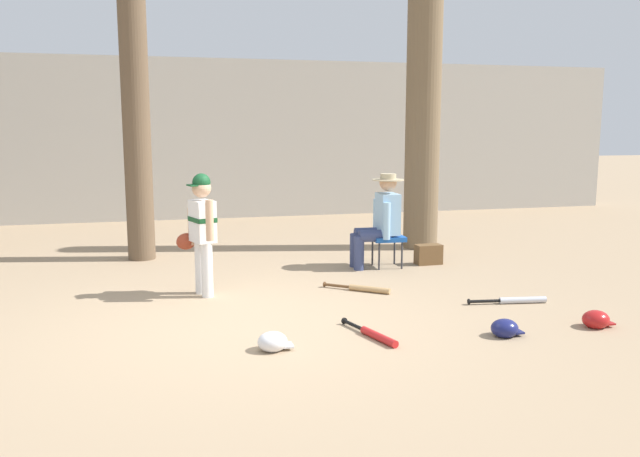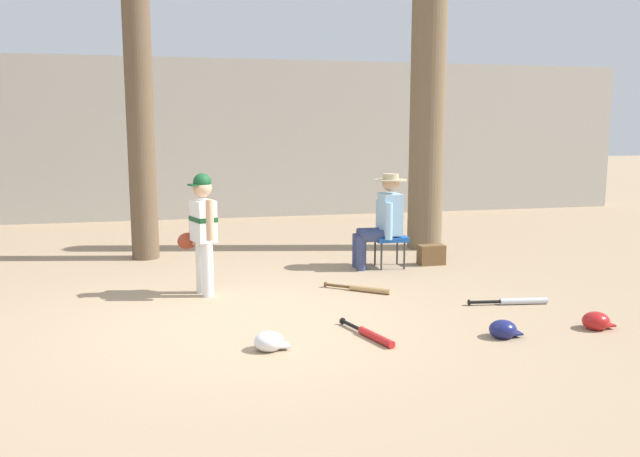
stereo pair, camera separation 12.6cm
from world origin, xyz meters
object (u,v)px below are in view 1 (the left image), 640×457
at_px(folding_stool, 387,239).
at_px(bat_wood_tan, 364,289).
at_px(batting_helmet_navy, 505,328).
at_px(tree_behind_spectator, 423,96).
at_px(handbag_beside_stool, 428,254).
at_px(bat_aluminum_silver, 517,300).
at_px(tree_near_player, 134,75).
at_px(seated_spectator, 380,218).
at_px(young_ballplayer, 201,226).
at_px(batting_helmet_red, 596,320).
at_px(bat_red_barrel, 375,335).
at_px(batting_helmet_white, 273,342).

height_order(folding_stool, bat_wood_tan, folding_stool).
bearing_deg(batting_helmet_navy, tree_behind_spectator, 77.05).
xyz_separation_m(handbag_beside_stool, bat_aluminum_silver, (0.10, -2.01, -0.10)).
xyz_separation_m(tree_near_player, folding_stool, (3.07, -1.32, -2.09)).
xyz_separation_m(seated_spectator, handbag_beside_stool, (0.68, 0.02, -0.51)).
relative_size(tree_behind_spectator, young_ballplayer, 3.94).
relative_size(tree_behind_spectator, folding_stool, 12.33).
relative_size(folding_stool, batting_helmet_red, 1.44).
bearing_deg(batting_helmet_red, handbag_beside_stool, 97.05).
height_order(tree_near_player, bat_wood_tan, tree_near_player).
distance_m(tree_behind_spectator, folding_stool, 2.42).
xyz_separation_m(folding_stool, bat_wood_tan, (-0.68, -1.14, -0.33)).
bearing_deg(bat_wood_tan, folding_stool, 59.28).
xyz_separation_m(young_ballplayer, batting_helmet_navy, (2.42, -2.05, -0.67)).
bearing_deg(seated_spectator, batting_helmet_red, -70.06).
relative_size(tree_behind_spectator, bat_aluminum_silver, 6.26).
relative_size(handbag_beside_stool, bat_wood_tan, 0.53).
bearing_deg(batting_helmet_navy, tree_near_player, 126.19).
distance_m(tree_behind_spectator, handbag_beside_stool, 2.43).
bearing_deg(tree_behind_spectator, bat_aluminum_silver, -95.00).
height_order(tree_near_player, batting_helmet_red, tree_near_player).
bearing_deg(handbag_beside_stool, bat_red_barrel, -121.67).
relative_size(tree_behind_spectator, bat_wood_tan, 7.97).
xyz_separation_m(handbag_beside_stool, batting_helmet_navy, (-0.57, -2.93, -0.06)).
bearing_deg(bat_aluminum_silver, handbag_beside_stool, 92.76).
bearing_deg(handbag_beside_stool, batting_helmet_red, -82.95).
xyz_separation_m(tree_near_player, bat_wood_tan, (2.39, -2.46, -2.42)).
relative_size(folding_stool, bat_wood_tan, 0.65).
height_order(folding_stool, bat_red_barrel, folding_stool).
xyz_separation_m(bat_red_barrel, batting_helmet_white, (-0.89, -0.08, 0.04)).
distance_m(folding_stool, seated_spectator, 0.29).
bearing_deg(seated_spectator, handbag_beside_stool, 1.97).
distance_m(tree_near_player, batting_helmet_red, 6.27).
bearing_deg(bat_aluminum_silver, tree_near_player, 138.66).
bearing_deg(batting_helmet_navy, batting_helmet_white, 176.07).
distance_m(tree_behind_spectator, bat_wood_tan, 3.60).
height_order(seated_spectator, batting_helmet_white, seated_spectator).
height_order(bat_wood_tan, bat_red_barrel, same).
xyz_separation_m(seated_spectator, batting_helmet_navy, (0.12, -2.90, -0.57)).
xyz_separation_m(folding_stool, handbag_beside_stool, (0.59, 0.03, -0.23)).
distance_m(tree_behind_spectator, batting_helmet_navy, 4.72).
bearing_deg(bat_wood_tan, batting_helmet_navy, -68.42).
height_order(tree_near_player, bat_red_barrel, tree_near_player).
height_order(handbag_beside_stool, bat_red_barrel, handbag_beside_stool).
height_order(tree_behind_spectator, batting_helmet_navy, tree_behind_spectator).
relative_size(bat_wood_tan, batting_helmet_red, 2.23).
bearing_deg(folding_stool, bat_aluminum_silver, -70.96).
height_order(bat_red_barrel, batting_helmet_white, batting_helmet_white).
height_order(young_ballplayer, seated_spectator, young_ballplayer).
bearing_deg(tree_near_player, batting_helmet_red, -46.25).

